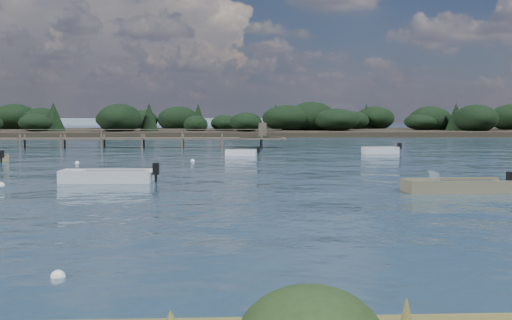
{
  "coord_description": "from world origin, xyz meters",
  "views": [
    {
      "loc": [
        -0.19,
        -21.6,
        3.47
      ],
      "look_at": [
        1.59,
        14.0,
        1.0
      ],
      "focal_mm": 45.0,
      "sensor_mm": 36.0,
      "label": 1
    }
  ],
  "objects": [
    {
      "name": "buoy_extra_b",
      "position": [
        -10.91,
        25.6,
        0.0
      ],
      "size": [
        0.32,
        0.32,
        0.32
      ],
      "primitive_type": "sphere",
      "color": "silver",
      "rests_on": "ground"
    },
    {
      "name": "jetty",
      "position": [
        -21.74,
        47.99,
        0.98
      ],
      "size": [
        64.5,
        3.2,
        3.4
      ],
      "color": "brown",
      "rests_on": "ground"
    },
    {
      "name": "tender_far_grey_b",
      "position": [
        14.12,
        36.33,
        0.17
      ],
      "size": [
        3.66,
        1.59,
        1.24
      ],
      "color": "#AFB3B7",
      "rests_on": "ground"
    },
    {
      "name": "tender_far_white",
      "position": [
        1.29,
        33.98,
        0.14
      ],
      "size": [
        3.04,
        1.49,
        1.02
      ],
      "color": "silver",
      "rests_on": "ground"
    },
    {
      "name": "buoy_extra_a",
      "position": [
        -11.28,
        10.71,
        0.0
      ],
      "size": [
        0.32,
        0.32,
        0.32
      ],
      "primitive_type": "sphere",
      "color": "silver",
      "rests_on": "ground"
    },
    {
      "name": "dinghy_mid_grey",
      "position": [
        -6.34,
        12.09,
        0.17
      ],
      "size": [
        5.09,
        1.92,
        1.28
      ],
      "color": "#AFB3B7",
      "rests_on": "ground"
    },
    {
      "name": "far_headland",
      "position": [
        25.0,
        100.0,
        1.96
      ],
      "size": [
        190.0,
        40.0,
        5.8
      ],
      "color": "black",
      "rests_on": "ground"
    },
    {
      "name": "buoy_a",
      "position": [
        -3.77,
        -7.83,
        0.0
      ],
      "size": [
        0.32,
        0.32,
        0.32
      ],
      "primitive_type": "sphere",
      "color": "silver",
      "rests_on": "ground"
    },
    {
      "name": "ground",
      "position": [
        0.0,
        60.0,
        0.0
      ],
      "size": [
        400.0,
        400.0,
        0.0
      ],
      "primitive_type": "plane",
      "color": "#192B3A",
      "rests_on": "ground"
    },
    {
      "name": "dinghy_mid_white_a",
      "position": [
        10.4,
        7.07,
        0.15
      ],
      "size": [
        5.08,
        1.87,
        1.18
      ],
      "color": "#736B4C",
      "rests_on": "ground"
    },
    {
      "name": "buoy_e",
      "position": [
        -2.6,
        27.42,
        0.0
      ],
      "size": [
        0.32,
        0.32,
        0.32
      ],
      "primitive_type": "sphere",
      "color": "silver",
      "rests_on": "ground"
    }
  ]
}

